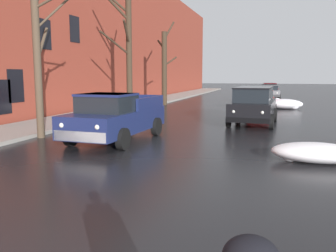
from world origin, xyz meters
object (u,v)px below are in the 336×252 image
(bare_tree_second_along_sidewalk, at_px, (39,55))
(sedan_red_parked_kerbside_mid, at_px, (261,100))
(suv_black_parked_kerbside_close, at_px, (254,104))
(bare_tree_mid_block, at_px, (127,50))
(bare_tree_far_down_block, at_px, (165,66))
(sedan_white_parked_far_down_block, at_px, (259,95))
(pickup_truck_darkblue_approaching_near_lane, at_px, (115,117))
(sedan_maroon_at_far_intersection, at_px, (270,89))
(sedan_grey_queued_behind_truck, at_px, (270,91))

(bare_tree_second_along_sidewalk, relative_size, sedan_red_parked_kerbside_mid, 1.48)
(suv_black_parked_kerbside_close, height_order, sedan_red_parked_kerbside_mid, suv_black_parked_kerbside_close)
(bare_tree_second_along_sidewalk, xyz_separation_m, bare_tree_mid_block, (-0.08, 8.69, 0.72))
(bare_tree_far_down_block, bearing_deg, sedan_white_parked_far_down_block, 24.58)
(bare_tree_second_along_sidewalk, distance_m, sedan_white_parked_far_down_block, 20.76)
(pickup_truck_darkblue_approaching_near_lane, bearing_deg, sedan_white_parked_far_down_block, 77.64)
(sedan_red_parked_kerbside_mid, xyz_separation_m, sedan_maroon_at_far_intersection, (0.20, 19.50, -0.00))
(suv_black_parked_kerbside_close, relative_size, sedan_grey_queued_behind_truck, 1.09)
(bare_tree_second_along_sidewalk, distance_m, pickup_truck_darkblue_approaching_near_lane, 3.79)
(bare_tree_mid_block, height_order, suv_black_parked_kerbside_close, bare_tree_mid_block)
(sedan_maroon_at_far_intersection, bearing_deg, pickup_truck_darkblue_approaching_near_lane, -98.46)
(bare_tree_far_down_block, xyz_separation_m, sedan_maroon_at_far_intersection, (7.86, 16.48, -2.33))
(sedan_red_parked_kerbside_mid, relative_size, sedan_white_parked_far_down_block, 0.97)
(bare_tree_far_down_block, xyz_separation_m, sedan_white_parked_far_down_block, (7.26, 3.32, -2.32))
(pickup_truck_darkblue_approaching_near_lane, relative_size, sedan_red_parked_kerbside_mid, 1.19)
(sedan_red_parked_kerbside_mid, bearing_deg, bare_tree_far_down_block, 158.45)
(bare_tree_second_along_sidewalk, height_order, pickup_truck_darkblue_approaching_near_lane, bare_tree_second_along_sidewalk)
(pickup_truck_darkblue_approaching_near_lane, bearing_deg, bare_tree_far_down_block, 100.86)
(bare_tree_far_down_block, xyz_separation_m, sedan_red_parked_kerbside_mid, (7.66, -3.03, -2.33))
(bare_tree_mid_block, relative_size, suv_black_parked_kerbside_close, 1.58)
(bare_tree_second_along_sidewalk, bearing_deg, sedan_grey_queued_behind_truck, 73.06)
(pickup_truck_darkblue_approaching_near_lane, bearing_deg, sedan_maroon_at_far_intersection, 81.54)
(suv_black_parked_kerbside_close, bearing_deg, bare_tree_mid_block, 162.13)
(bare_tree_far_down_block, bearing_deg, bare_tree_mid_block, -90.62)
(sedan_grey_queued_behind_truck, bearing_deg, pickup_truck_darkblue_approaching_near_lane, -100.70)
(sedan_maroon_at_far_intersection, bearing_deg, sedan_red_parked_kerbside_mid, -90.58)
(bare_tree_mid_block, relative_size, sedan_red_parked_kerbside_mid, 1.79)
(sedan_red_parked_kerbside_mid, relative_size, sedan_grey_queued_behind_truck, 0.96)
(bare_tree_second_along_sidewalk, height_order, sedan_red_parked_kerbside_mid, bare_tree_second_along_sidewalk)
(bare_tree_far_down_block, height_order, sedan_white_parked_far_down_block, bare_tree_far_down_block)
(suv_black_parked_kerbside_close, bearing_deg, sedan_white_parked_far_down_block, 91.41)
(bare_tree_far_down_block, height_order, suv_black_parked_kerbside_close, bare_tree_far_down_block)
(bare_tree_far_down_block, distance_m, suv_black_parked_kerbside_close, 12.54)
(bare_tree_second_along_sidewalk, distance_m, sedan_red_parked_kerbside_mid, 15.24)
(pickup_truck_darkblue_approaching_near_lane, xyz_separation_m, sedan_maroon_at_far_intersection, (4.81, 32.37, -0.13))
(bare_tree_mid_block, distance_m, pickup_truck_darkblue_approaching_near_lane, 9.61)
(bare_tree_second_along_sidewalk, relative_size, bare_tree_mid_block, 0.83)
(pickup_truck_darkblue_approaching_near_lane, bearing_deg, bare_tree_mid_block, 110.00)
(pickup_truck_darkblue_approaching_near_lane, xyz_separation_m, sedan_grey_queued_behind_truck, (4.91, 26.01, -0.13))
(bare_tree_far_down_block, relative_size, sedan_white_parked_far_down_block, 1.53)
(bare_tree_mid_block, distance_m, sedan_grey_queued_behind_truck, 19.44)
(bare_tree_second_along_sidewalk, distance_m, sedan_maroon_at_far_intersection, 33.49)
(bare_tree_far_down_block, relative_size, sedan_grey_queued_behind_truck, 1.51)
(pickup_truck_darkblue_approaching_near_lane, bearing_deg, sedan_red_parked_kerbside_mid, 70.25)
(bare_tree_mid_block, bearing_deg, sedan_maroon_at_far_intersection, 71.53)
(bare_tree_second_along_sidewalk, bearing_deg, pickup_truck_darkblue_approaching_near_lane, 1.90)
(sedan_red_parked_kerbside_mid, bearing_deg, bare_tree_second_along_sidewalk, -120.58)
(bare_tree_second_along_sidewalk, height_order, bare_tree_far_down_block, bare_tree_far_down_block)
(sedan_white_parked_far_down_block, bearing_deg, bare_tree_far_down_block, -155.42)
(bare_tree_mid_block, xyz_separation_m, sedan_white_parked_far_down_block, (7.34, 10.62, -3.10))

